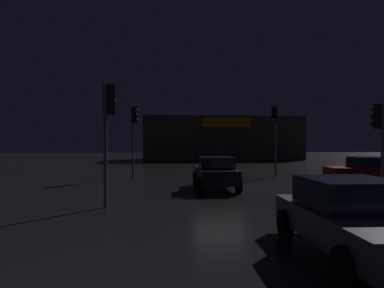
% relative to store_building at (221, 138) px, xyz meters
% --- Properties ---
extents(ground_plane, '(120.00, 120.00, 0.00)m').
position_rel_store_building_xyz_m(ground_plane, '(-4.95, -29.29, -2.72)').
color(ground_plane, black).
extents(store_building, '(19.73, 7.62, 5.42)m').
position_rel_store_building_xyz_m(store_building, '(0.00, 0.00, 0.00)').
color(store_building, brown).
rests_on(store_building, ground).
extents(traffic_signal_main, '(0.43, 0.42, 3.63)m').
position_rel_store_building_xyz_m(traffic_signal_main, '(0.30, -33.98, 0.02)').
color(traffic_signal_main, '#595B60').
rests_on(traffic_signal_main, ground).
extents(traffic_signal_opposite, '(0.42, 0.43, 4.36)m').
position_rel_store_building_xyz_m(traffic_signal_opposite, '(-9.45, -24.29, 0.42)').
color(traffic_signal_opposite, '#595B60').
rests_on(traffic_signal_opposite, ground).
extents(traffic_signal_cross_left, '(0.41, 0.43, 4.48)m').
position_rel_store_building_xyz_m(traffic_signal_cross_left, '(-0.53, -24.08, 0.46)').
color(traffic_signal_cross_left, '#595B60').
rests_on(traffic_signal_cross_left, ground).
extents(traffic_signal_cross_right, '(0.42, 0.43, 4.17)m').
position_rel_store_building_xyz_m(traffic_signal_cross_right, '(-9.62, -34.41, 0.38)').
color(traffic_signal_cross_right, '#595B60').
rests_on(traffic_signal_cross_right, ground).
extents(car_near, '(4.22, 2.18, 1.42)m').
position_rel_store_building_xyz_m(car_near, '(3.17, -28.37, -1.99)').
color(car_near, '#A51414').
rests_on(car_near, ground).
extents(car_far, '(1.94, 4.01, 1.53)m').
position_rel_store_building_xyz_m(car_far, '(-5.28, -30.10, -1.93)').
color(car_far, black).
rests_on(car_far, ground).
extents(car_crossing, '(2.14, 4.56, 1.48)m').
position_rel_store_building_xyz_m(car_crossing, '(-4.13, -40.32, -1.96)').
color(car_crossing, slate).
rests_on(car_crossing, ground).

